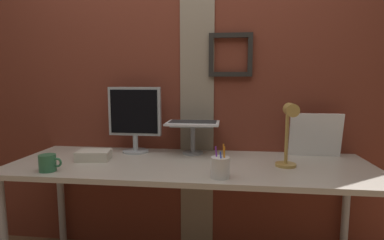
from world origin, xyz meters
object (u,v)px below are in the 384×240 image
at_px(desk_lamp, 289,128).
at_px(coffee_mug, 48,163).
at_px(monitor, 135,115).
at_px(pen_cup, 220,167).
at_px(whiteboard_panel, 315,135).
at_px(laptop, 194,113).

distance_m(desk_lamp, coffee_mug, 1.35).
bearing_deg(monitor, pen_cup, -39.32).
xyz_separation_m(monitor, whiteboard_panel, (1.21, 0.02, -0.12)).
height_order(monitor, whiteboard_panel, monitor).
height_order(laptop, coffee_mug, laptop).
relative_size(desk_lamp, coffee_mug, 2.89).
distance_m(laptop, whiteboard_panel, 0.82).
distance_m(whiteboard_panel, pen_cup, 0.80).
relative_size(monitor, desk_lamp, 1.21).
bearing_deg(laptop, whiteboard_panel, -4.11).
bearing_deg(desk_lamp, pen_cup, -151.37).
height_order(whiteboard_panel, pen_cup, whiteboard_panel).
xyz_separation_m(laptop, pen_cup, (0.20, -0.57, -0.21)).
xyz_separation_m(pen_cup, coffee_mug, (-0.94, 0.00, -0.01)).
xyz_separation_m(whiteboard_panel, coffee_mug, (-1.55, -0.52, -0.10)).
bearing_deg(whiteboard_panel, monitor, -178.96).
height_order(desk_lamp, pen_cup, desk_lamp).
height_order(laptop, desk_lamp, laptop).
xyz_separation_m(laptop, desk_lamp, (0.57, -0.37, -0.04)).
distance_m(monitor, coffee_mug, 0.64).
bearing_deg(coffee_mug, laptop, 37.59).
xyz_separation_m(whiteboard_panel, desk_lamp, (-0.23, -0.31, 0.09)).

